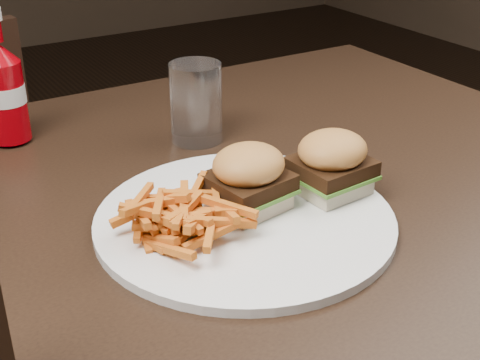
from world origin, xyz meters
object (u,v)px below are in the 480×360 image
dining_table (179,204)px  ketchup_bottle (6,101)px  plate (245,220)px  tumbler (196,103)px

dining_table → ketchup_bottle: ketchup_bottle is taller
ketchup_bottle → plate: bearing=-66.1°
ketchup_bottle → tumbler: size_ratio=0.99×
dining_table → tumbler: bearing=53.3°
dining_table → tumbler: size_ratio=10.63×
dining_table → plate: size_ratio=3.62×
tumbler → ketchup_bottle: bearing=150.2°
dining_table → plate: bearing=-76.1°
dining_table → ketchup_bottle: size_ratio=10.78×
dining_table → tumbler: (0.09, 0.12, 0.08)m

